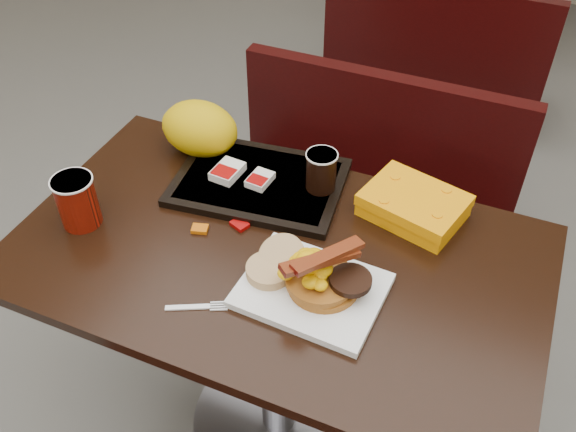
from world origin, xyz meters
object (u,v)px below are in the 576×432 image
at_px(table_near, 278,351).
at_px(bench_far_s, 440,44).
at_px(tray, 259,182).
at_px(platter, 312,290).
at_px(fork, 188,307).
at_px(bench_near_n, 360,197).
at_px(paper_bag, 200,129).
at_px(hashbrown_sleeve_left, 228,171).
at_px(pancake_stack, 324,281).
at_px(knife, 359,293).
at_px(clamshell, 414,205).
at_px(coffee_cup_near, 77,202).
at_px(hashbrown_sleeve_right, 260,180).
at_px(coffee_cup_far, 321,171).

bearing_deg(table_near, bench_far_s, 90.00).
bearing_deg(tray, table_near, -62.68).
relative_size(bench_far_s, platter, 3.39).
bearing_deg(fork, bench_near_n, 57.49).
height_order(table_near, paper_bag, paper_bag).
bearing_deg(hashbrown_sleeve_left, bench_far_s, 87.86).
bearing_deg(platter, pancake_stack, 34.63).
xyz_separation_m(knife, clamshell, (0.04, 0.29, 0.03)).
distance_m(table_near, knife, 0.43).
relative_size(table_near, hashbrown_sleeve_left, 14.23).
xyz_separation_m(coffee_cup_near, tray, (0.33, 0.29, -0.05)).
bearing_deg(bench_near_n, platter, -81.45).
height_order(bench_far_s, pancake_stack, pancake_stack).
relative_size(pancake_stack, paper_bag, 0.73).
relative_size(bench_near_n, hashbrown_sleeve_left, 11.86).
bearing_deg(bench_far_s, hashbrown_sleeve_left, -97.19).
bearing_deg(knife, table_near, -121.25).
distance_m(table_near, platter, 0.41).
bearing_deg(hashbrown_sleeve_right, knife, -29.16).
relative_size(pancake_stack, coffee_cup_far, 1.51).
bearing_deg(tray, fork, -92.34).
distance_m(bench_far_s, clamshell, 1.73).
distance_m(coffee_cup_far, clamshell, 0.24).
relative_size(bench_near_n, knife, 5.64).
relative_size(pancake_stack, tray, 0.37).
distance_m(bench_far_s, knife, 1.99).
distance_m(bench_near_n, coffee_cup_far, 0.66).
bearing_deg(tray, coffee_cup_near, -145.45).
bearing_deg(table_near, knife, -11.03).
height_order(knife, clamshell, clamshell).
bearing_deg(coffee_cup_far, pancake_stack, -67.98).
height_order(platter, tray, tray).
bearing_deg(hashbrown_sleeve_right, bench_near_n, 81.24).
height_order(coffee_cup_near, hashbrown_sleeve_left, coffee_cup_near).
bearing_deg(coffee_cup_near, bench_near_n, 59.42).
xyz_separation_m(table_near, hashbrown_sleeve_left, (-0.22, 0.19, 0.41)).
distance_m(table_near, bench_near_n, 0.70).
height_order(hashbrown_sleeve_right, paper_bag, paper_bag).
distance_m(bench_near_n, hashbrown_sleeve_right, 0.67).
bearing_deg(hashbrown_sleeve_left, tray, 15.66).
relative_size(platter, hashbrown_sleeve_left, 3.50).
relative_size(fork, clamshell, 0.57).
bearing_deg(fork, platter, 5.99).
height_order(bench_near_n, pancake_stack, pancake_stack).
bearing_deg(clamshell, pancake_stack, -95.13).
bearing_deg(knife, platter, -88.24).
relative_size(bench_near_n, coffee_cup_near, 7.81).
height_order(clamshell, paper_bag, paper_bag).
bearing_deg(pancake_stack, paper_bag, 144.73).
bearing_deg(bench_far_s, paper_bag, -101.79).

